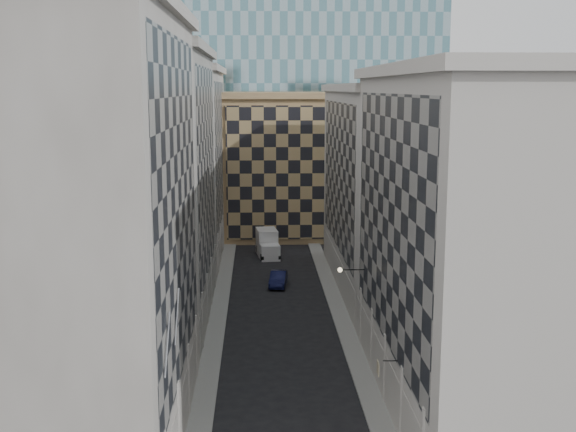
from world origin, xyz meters
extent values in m
cube|color=gray|center=(-5.25, 30.00, 0.07)|extent=(1.50, 100.00, 0.15)
cube|color=gray|center=(5.25, 30.00, 0.07)|extent=(1.50, 100.00, 0.15)
cube|color=gray|center=(-11.00, 11.00, 11.50)|extent=(10.00, 22.00, 23.00)
cube|color=gray|center=(-6.12, 11.00, 13.00)|extent=(0.25, 19.36, 18.00)
cube|color=gray|center=(-6.20, 11.00, 1.60)|extent=(0.45, 21.12, 3.20)
cube|color=gray|center=(-11.00, 11.00, 23.35)|extent=(10.80, 22.80, 0.70)
cylinder|color=gray|center=(-6.35, 8.25, 2.20)|extent=(0.90, 0.90, 4.40)
cylinder|color=gray|center=(-6.35, 13.75, 2.20)|extent=(0.90, 0.90, 4.40)
cylinder|color=gray|center=(-6.35, 19.25, 2.20)|extent=(0.90, 0.90, 4.40)
cube|color=gray|center=(-11.00, 33.00, 11.00)|extent=(10.00, 22.00, 22.00)
cube|color=gray|center=(-6.12, 33.00, 12.50)|extent=(0.25, 19.36, 17.00)
cube|color=gray|center=(-6.20, 33.00, 1.60)|extent=(0.45, 21.12, 3.20)
cube|color=gray|center=(-11.00, 33.00, 22.35)|extent=(10.80, 22.80, 0.70)
cylinder|color=gray|center=(-6.35, 24.75, 2.20)|extent=(0.90, 0.90, 4.40)
cylinder|color=gray|center=(-6.35, 30.25, 2.20)|extent=(0.90, 0.90, 4.40)
cylinder|color=gray|center=(-6.35, 35.75, 2.20)|extent=(0.90, 0.90, 4.40)
cylinder|color=gray|center=(-6.35, 41.25, 2.20)|extent=(0.90, 0.90, 4.40)
cube|color=gray|center=(-11.00, 55.00, 10.50)|extent=(10.00, 22.00, 21.00)
cube|color=gray|center=(-6.12, 55.00, 12.00)|extent=(0.25, 19.36, 16.00)
cube|color=gray|center=(-6.20, 55.00, 1.60)|extent=(0.45, 21.12, 3.20)
cube|color=gray|center=(-11.00, 55.00, 21.35)|extent=(10.80, 22.80, 0.70)
cylinder|color=gray|center=(-6.35, 46.75, 2.20)|extent=(0.90, 0.90, 4.40)
cylinder|color=gray|center=(-6.35, 52.25, 2.20)|extent=(0.90, 0.90, 4.40)
cylinder|color=gray|center=(-6.35, 57.75, 2.20)|extent=(0.90, 0.90, 4.40)
cylinder|color=gray|center=(-6.35, 63.25, 2.20)|extent=(0.90, 0.90, 4.40)
cube|color=#BCB6AC|center=(11.00, 15.00, 10.00)|extent=(10.00, 26.00, 20.00)
cube|color=gray|center=(6.12, 15.00, 11.50)|extent=(0.25, 22.88, 15.00)
cube|color=#BCB6AC|center=(6.20, 15.00, 1.60)|extent=(0.45, 24.96, 3.20)
cube|color=#BCB6AC|center=(11.00, 15.00, 20.35)|extent=(10.80, 26.80, 0.70)
cylinder|color=#BCB6AC|center=(6.35, 9.80, 2.20)|extent=(0.90, 0.90, 4.40)
cylinder|color=#BCB6AC|center=(6.35, 15.00, 2.20)|extent=(0.90, 0.90, 4.40)
cylinder|color=#BCB6AC|center=(6.35, 20.20, 2.20)|extent=(0.90, 0.90, 4.40)
cylinder|color=#BCB6AC|center=(6.35, 25.40, 2.20)|extent=(0.90, 0.90, 4.40)
cube|color=#BCB6AC|center=(11.00, 42.00, 9.50)|extent=(10.00, 28.00, 19.00)
cube|color=gray|center=(6.12, 42.00, 11.00)|extent=(0.25, 24.64, 14.00)
cube|color=#BCB6AC|center=(6.20, 42.00, 1.60)|extent=(0.45, 26.88, 3.20)
cube|color=#BCB6AC|center=(11.00, 42.00, 19.35)|extent=(10.80, 28.80, 0.70)
cube|color=#9E7A54|center=(2.00, 68.00, 9.00)|extent=(16.00, 14.00, 18.00)
cube|color=tan|center=(2.00, 60.90, 9.00)|extent=(15.20, 0.25, 16.50)
cube|color=#9E7A54|center=(2.00, 68.00, 18.40)|extent=(16.80, 14.80, 0.80)
cube|color=#312C26|center=(0.00, 82.00, 14.00)|extent=(6.00, 6.00, 28.00)
cube|color=#312C26|center=(0.00, 82.00, 28.70)|extent=(7.00, 7.00, 1.40)
cylinder|color=gray|center=(-5.90, 4.00, 8.00)|extent=(0.10, 2.33, 2.33)
cylinder|color=gray|center=(-5.90, 8.00, 8.00)|extent=(0.10, 2.33, 2.33)
cylinder|color=black|center=(5.10, 24.00, 6.20)|extent=(1.80, 0.08, 0.08)
sphere|color=#FFE5B2|center=(4.20, 24.00, 6.20)|extent=(0.36, 0.36, 0.36)
cube|color=silver|center=(-0.44, 53.23, 0.88)|extent=(2.41, 2.58, 1.76)
cube|color=silver|center=(-0.74, 55.76, 1.52)|extent=(2.64, 3.76, 3.03)
cylinder|color=black|center=(-1.32, 52.34, 0.44)|extent=(0.39, 0.91, 0.88)
cylinder|color=black|center=(0.62, 52.57, 0.44)|extent=(0.39, 0.91, 0.88)
cylinder|color=black|center=(-1.84, 56.81, 0.44)|extent=(0.39, 0.91, 0.88)
cylinder|color=black|center=(0.10, 57.04, 0.44)|extent=(0.39, 0.91, 0.88)
imported|color=#0F1238|center=(0.20, 42.06, 0.73)|extent=(2.05, 4.58, 1.46)
cylinder|color=black|center=(5.60, 11.11, 4.22)|extent=(0.85, 0.09, 0.06)
cube|color=tan|center=(4.90, 11.11, 3.80)|extent=(0.09, 0.74, 0.74)
camera|label=1|loc=(-1.81, -27.02, 19.32)|focal=45.00mm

